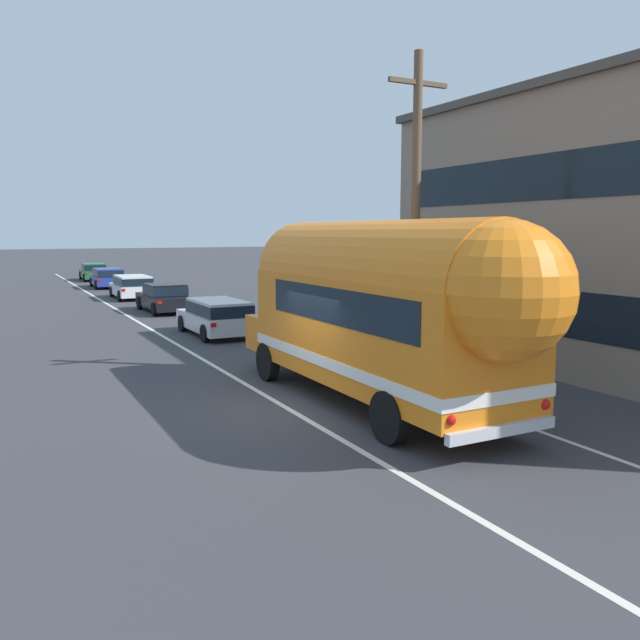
# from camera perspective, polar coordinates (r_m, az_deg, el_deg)

# --- Properties ---
(ground_plane) EXTENTS (300.00, 300.00, 0.00)m
(ground_plane) POSITION_cam_1_polar(r_m,az_deg,el_deg) (14.25, -2.82, -7.93)
(ground_plane) COLOR #38383D
(lane_markings) EXTENTS (3.82, 80.00, 0.01)m
(lane_markings) POSITION_cam_1_polar(r_m,az_deg,el_deg) (25.86, -10.55, -0.90)
(lane_markings) COLOR silver
(lane_markings) RESTS_ON ground
(utility_pole) EXTENTS (1.80, 0.24, 8.50)m
(utility_pole) POSITION_cam_1_polar(r_m,az_deg,el_deg) (17.40, 8.52, 9.57)
(utility_pole) COLOR brown
(utility_pole) RESTS_ON ground
(painted_bus) EXTENTS (2.61, 10.29, 4.12)m
(painted_bus) POSITION_cam_1_polar(r_m,az_deg,el_deg) (13.79, 5.92, 1.28)
(painted_bus) COLOR orange
(painted_bus) RESTS_ON ground
(car_lead) EXTENTS (1.95, 4.30, 1.37)m
(car_lead) POSITION_cam_1_polar(r_m,az_deg,el_deg) (24.32, -9.17, 0.45)
(car_lead) COLOR silver
(car_lead) RESTS_ON ground
(car_second) EXTENTS (2.04, 4.44, 1.37)m
(car_second) POSITION_cam_1_polar(r_m,az_deg,el_deg) (32.26, -13.64, 2.02)
(car_second) COLOR black
(car_second) RESTS_ON ground
(car_third) EXTENTS (2.07, 4.35, 1.37)m
(car_third) POSITION_cam_1_polar(r_m,az_deg,el_deg) (39.03, -16.39, 2.98)
(car_third) COLOR white
(car_third) RESTS_ON ground
(car_fourth) EXTENTS (2.09, 4.35, 1.37)m
(car_fourth) POSITION_cam_1_polar(r_m,az_deg,el_deg) (47.36, -18.40, 3.69)
(car_fourth) COLOR navy
(car_fourth) RESTS_ON ground
(car_fifth) EXTENTS (2.08, 4.61, 1.37)m
(car_fifth) POSITION_cam_1_polar(r_m,az_deg,el_deg) (55.15, -19.50, 4.12)
(car_fifth) COLOR #196633
(car_fifth) RESTS_ON ground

